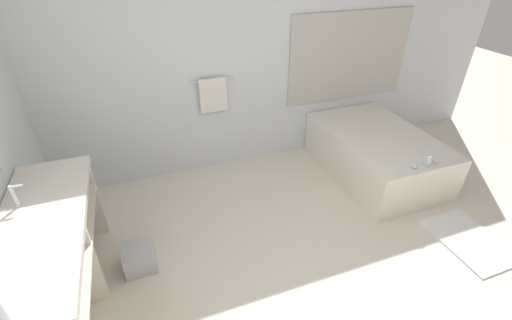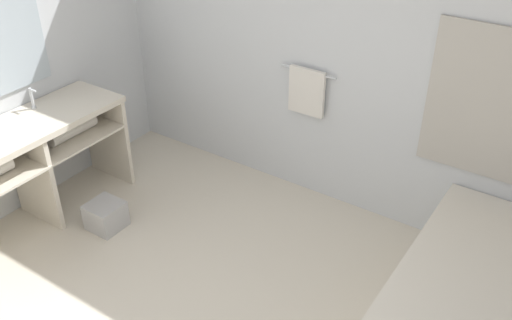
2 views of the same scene
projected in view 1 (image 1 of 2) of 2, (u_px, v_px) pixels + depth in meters
The scene contains 7 objects.
ground_plane at pixel (319, 292), 2.86m from camera, with size 16.00×16.00×0.00m, color beige.
wall_back_with_blinds at pixel (240, 59), 3.92m from camera, with size 7.40×0.13×2.70m.
vanity_counter at pixel (51, 246), 2.43m from camera, with size 0.57×1.66×0.89m.
sink_faucet at pixel (15, 197), 2.39m from camera, with size 0.09×0.04×0.18m.
bathtub at pixel (376, 151), 4.22m from camera, with size 1.09×1.66×0.66m.
waste_bin at pixel (140, 258), 3.03m from camera, with size 0.27×0.27×0.23m.
bath_mat at pixel (470, 240), 3.35m from camera, with size 0.56×0.78×0.02m.
Camera 1 is at (-1.12, -1.52, 2.48)m, focal length 24.00 mm.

